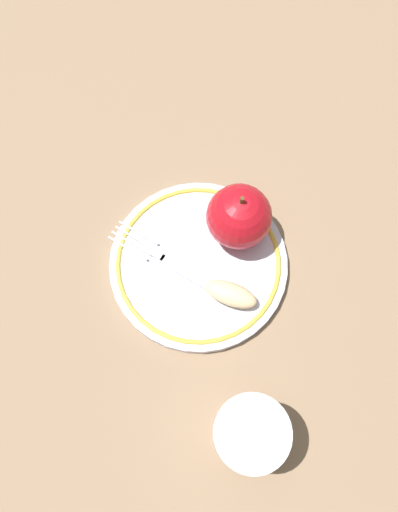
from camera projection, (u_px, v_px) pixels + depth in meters
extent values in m
plane|color=#8D7055|center=(202.00, 255.00, 0.63)|extent=(2.00, 2.00, 0.00)
cylinder|color=silver|center=(199.00, 264.00, 0.62)|extent=(0.22, 0.22, 0.01)
torus|color=gold|center=(199.00, 262.00, 0.61)|extent=(0.20, 0.20, 0.01)
sphere|color=red|center=(239.00, 217.00, 0.59)|extent=(0.08, 0.08, 0.08)
cylinder|color=brown|center=(242.00, 200.00, 0.55)|extent=(0.00, 0.00, 0.01)
ellipsoid|color=beige|center=(231.00, 294.00, 0.59)|extent=(0.03, 0.06, 0.02)
cube|color=silver|center=(196.00, 277.00, 0.60)|extent=(0.03, 0.09, 0.00)
cube|color=silver|center=(158.00, 255.00, 0.61)|extent=(0.01, 0.02, 0.00)
cube|color=silver|center=(138.00, 233.00, 0.62)|extent=(0.01, 0.06, 0.00)
cube|color=silver|center=(135.00, 238.00, 0.62)|extent=(0.01, 0.06, 0.00)
cube|color=silver|center=(131.00, 243.00, 0.62)|extent=(0.01, 0.06, 0.00)
cube|color=silver|center=(128.00, 248.00, 0.61)|extent=(0.01, 0.06, 0.00)
cylinder|color=silver|center=(249.00, 433.00, 0.52)|extent=(0.08, 0.08, 0.09)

